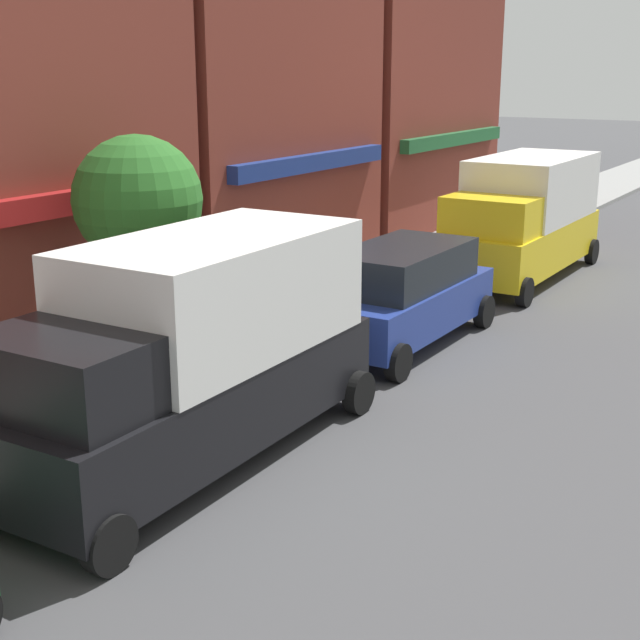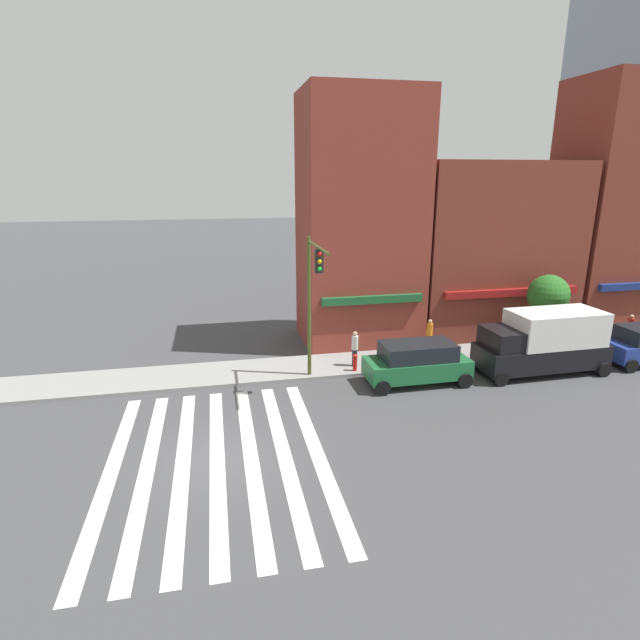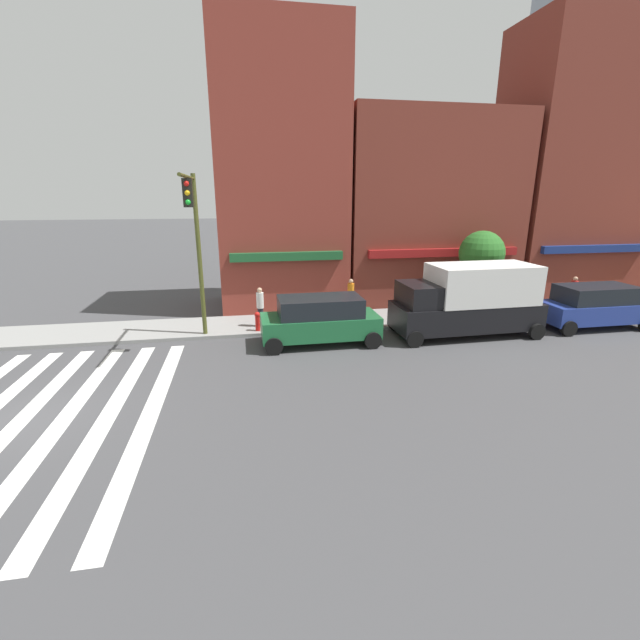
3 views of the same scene
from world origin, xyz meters
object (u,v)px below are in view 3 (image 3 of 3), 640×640
box_truck_black (469,299)px  pedestrian_red_jacket (573,293)px  street_tree (482,254)px  pedestrian_white_shirt (260,306)px  suv_green (320,319)px  fire_hydrant (258,320)px  pedestrian_orange_vest (351,296)px  traffic_signal (195,233)px  suv_blue (594,305)px

box_truck_black → pedestrian_red_jacket: (6.91, 2.18, -0.51)m
street_tree → pedestrian_white_shirt: bearing=-177.5°
suv_green → fire_hydrant: 3.00m
pedestrian_red_jacket → pedestrian_white_shirt: bearing=-17.2°
suv_green → pedestrian_orange_vest: bearing=58.3°
pedestrian_white_shirt → traffic_signal: bearing=140.0°
suv_green → fire_hydrant: suv_green is taller
pedestrian_orange_vest → street_tree: street_tree is taller
suv_blue → box_truck_black: bearing=179.8°
suv_green → pedestrian_red_jacket: size_ratio=2.66×
fire_hydrant → street_tree: bearing=5.8°
suv_blue → pedestrian_white_shirt: 15.05m
suv_green → pedestrian_white_shirt: (-2.28, 2.33, 0.04)m
suv_green → pedestrian_red_jacket: bearing=9.0°
street_tree → box_truck_black: bearing=-126.1°
pedestrian_white_shirt → pedestrian_red_jacket: bearing=-72.7°
street_tree → pedestrian_red_jacket: bearing=-7.2°
box_truck_black → street_tree: 3.78m
suv_green → pedestrian_orange_vest: (2.16, 3.55, 0.04)m
traffic_signal → fire_hydrant: size_ratio=7.87×
box_truck_black → pedestrian_orange_vest: size_ratio=3.53×
traffic_signal → street_tree: bearing=8.6°
pedestrian_red_jacket → pedestrian_white_shirt: same height
pedestrian_white_shirt → box_truck_black: bearing=-87.2°
pedestrian_red_jacket → pedestrian_orange_vest: (-11.16, 1.36, 0.00)m
suv_green → street_tree: street_tree is taller
suv_green → street_tree: (8.44, 2.80, 2.06)m
box_truck_black → suv_blue: size_ratio=1.33×
pedestrian_red_jacket → pedestrian_orange_vest: bearing=-23.6°
pedestrian_orange_vest → street_tree: (6.28, -0.75, 2.02)m
pedestrian_white_shirt → street_tree: bearing=-69.7°
box_truck_black → pedestrian_white_shirt: (-8.68, 2.33, -0.51)m
box_truck_black → pedestrian_red_jacket: 7.27m
pedestrian_white_shirt → street_tree: 10.92m
fire_hydrant → box_truck_black: bearing=-10.9°
pedestrian_white_shirt → street_tree: street_tree is taller
suv_blue → pedestrian_red_jacket: bearing=71.4°
suv_green → pedestrian_white_shirt: size_ratio=2.66×
suv_green → street_tree: size_ratio=1.17×
box_truck_black → pedestrian_white_shirt: box_truck_black is taller
suv_green → box_truck_black: bearing=-0.4°
suv_green → pedestrian_white_shirt: bearing=134.0°
traffic_signal → pedestrian_red_jacket: 18.34m
pedestrian_white_shirt → fire_hydrant: size_ratio=2.10×
pedestrian_orange_vest → suv_blue: bearing=58.7°
suv_blue → street_tree: 5.41m
pedestrian_white_shirt → street_tree: size_ratio=0.44×
street_tree → fire_hydrant: bearing=-174.2°
traffic_signal → box_truck_black: traffic_signal is taller
suv_green → box_truck_black: size_ratio=0.75×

